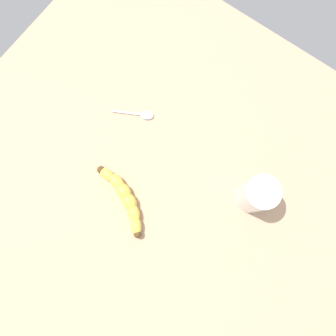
% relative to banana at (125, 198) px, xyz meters
% --- Properties ---
extents(wooden_tabletop, '(1.20, 1.20, 0.03)m').
position_rel_banana_xyz_m(wooden_tabletop, '(0.08, 0.02, -0.03)').
color(wooden_tabletop, tan).
rests_on(wooden_tabletop, ground).
extents(banana, '(0.19, 0.10, 0.03)m').
position_rel_banana_xyz_m(banana, '(0.00, 0.00, 0.00)').
color(banana, yellow).
rests_on(banana, wooden_tabletop).
extents(smoothie_glass, '(0.08, 0.08, 0.12)m').
position_rel_banana_xyz_m(smoothie_glass, '(0.26, 0.19, 0.04)').
color(smoothie_glass, silver).
rests_on(smoothie_glass, wooden_tabletop).
extents(teaspoon, '(0.11, 0.07, 0.01)m').
position_rel_banana_xyz_m(teaspoon, '(-0.09, 0.21, -0.01)').
color(teaspoon, silver).
rests_on(teaspoon, wooden_tabletop).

